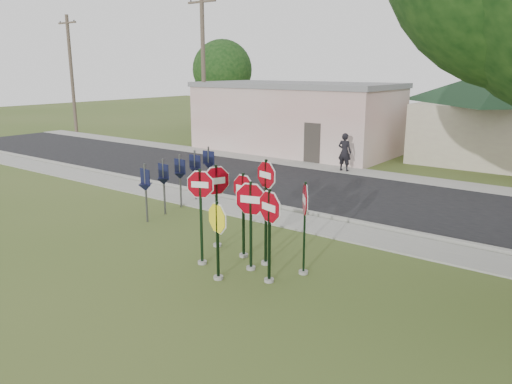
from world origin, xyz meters
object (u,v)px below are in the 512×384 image
Objects in this scene: stop_sign_yellow at (217,232)px; utility_pole_near at (203,69)px; pedestrian at (345,152)px; stop_sign_center at (251,213)px; stop_sign_left at (201,204)px.

utility_pole_near is (-14.02, 14.81, 3.74)m from stop_sign_yellow.
stop_sign_yellow is at bearing 102.58° from pedestrian.
stop_sign_center is 13.25m from pedestrian.
utility_pole_near is (-14.29, 13.85, 3.45)m from stop_sign_center.
utility_pole_near reaches higher than stop_sign_center.
utility_pole_near reaches higher than stop_sign_left.
stop_sign_center is at bearing 20.56° from stop_sign_left.
pedestrian is (-3.84, 12.67, -0.51)m from stop_sign_center.
stop_sign_left is at bearing 99.01° from pedestrian.
pedestrian is (10.45, -1.18, -3.96)m from utility_pole_near.
stop_sign_center is 0.26× the size of utility_pole_near.
stop_sign_left reaches higher than pedestrian.
stop_sign_yellow is 20.73m from utility_pole_near.
stop_sign_left is 13.41m from pedestrian.
pedestrian is at bearing 104.65° from stop_sign_yellow.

